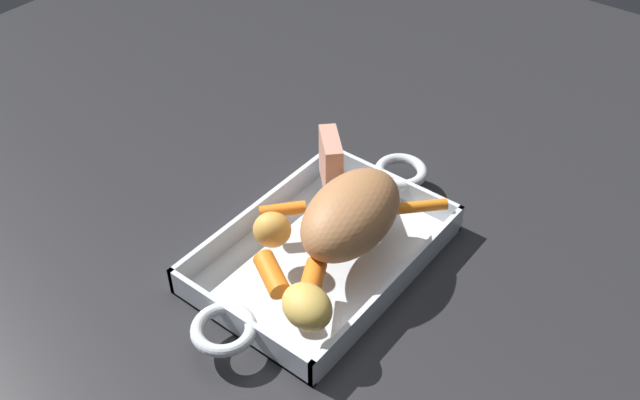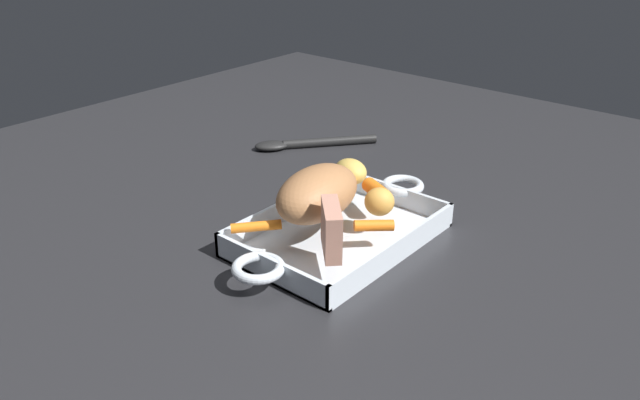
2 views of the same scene
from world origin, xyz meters
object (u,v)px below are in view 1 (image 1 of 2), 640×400
at_px(roasting_dish, 323,252).
at_px(pork_roast, 351,214).
at_px(baby_carrot_long, 270,273).
at_px(baby_carrot_short, 312,280).
at_px(potato_near_roast, 272,230).
at_px(potato_corner, 307,306).
at_px(baby_carrot_northwest, 285,208).
at_px(roast_slice_thin, 331,162).
at_px(baby_carrot_northeast, 419,207).

xyz_separation_m(roasting_dish, pork_roast, (-0.02, 0.03, 0.06)).
height_order(baby_carrot_long, baby_carrot_short, same).
xyz_separation_m(baby_carrot_long, baby_carrot_short, (-0.02, 0.04, -0.00)).
xyz_separation_m(potato_near_roast, potato_corner, (0.06, 0.10, -0.00)).
relative_size(pork_roast, potato_near_roast, 3.48).
bearing_deg(baby_carrot_long, baby_carrot_short, 116.57).
height_order(baby_carrot_northwest, baby_carrot_short, baby_carrot_short).
xyz_separation_m(pork_roast, baby_carrot_northwest, (0.01, -0.09, -0.03)).
distance_m(roast_slice_thin, potato_corner, 0.23).
xyz_separation_m(baby_carrot_long, potato_near_roast, (-0.05, -0.04, 0.01)).
relative_size(baby_carrot_long, potato_corner, 0.89).
bearing_deg(roasting_dish, potato_corner, 30.55).
bearing_deg(baby_carrot_northeast, potato_corner, 0.00).
bearing_deg(baby_carrot_northeast, roast_slice_thin, -78.98).
relative_size(pork_roast, baby_carrot_long, 2.87).
height_order(pork_roast, potato_corner, pork_roast).
xyz_separation_m(roasting_dish, potato_near_roast, (0.04, -0.04, 0.05)).
height_order(roasting_dish, potato_corner, potato_corner).
bearing_deg(potato_near_roast, baby_carrot_short, 72.41).
bearing_deg(pork_roast, baby_carrot_northeast, 157.41).
bearing_deg(baby_carrot_long, potato_corner, 75.33).
bearing_deg(pork_roast, roast_slice_thin, -129.54).
relative_size(roasting_dish, baby_carrot_northeast, 5.70).
relative_size(roast_slice_thin, baby_carrot_northeast, 0.96).
height_order(pork_roast, baby_carrot_northeast, pork_roast).
bearing_deg(potato_near_roast, potato_corner, 58.34).
bearing_deg(potato_corner, potato_near_roast, -121.66).
bearing_deg(potato_corner, baby_carrot_northeast, -180.00).
distance_m(baby_carrot_northeast, baby_carrot_northwest, 0.16).
bearing_deg(roast_slice_thin, baby_carrot_short, 31.34).
xyz_separation_m(pork_roast, baby_carrot_northeast, (-0.09, 0.04, -0.03)).
distance_m(pork_roast, baby_carrot_short, 0.09).
bearing_deg(baby_carrot_short, potato_corner, 31.61).
height_order(roasting_dish, pork_roast, pork_roast).
bearing_deg(baby_carrot_northwest, baby_carrot_short, 53.90).
bearing_deg(baby_carrot_northeast, roasting_dish, -30.63).
relative_size(roasting_dish, baby_carrot_long, 7.56).
height_order(roast_slice_thin, potato_near_roast, roast_slice_thin).
xyz_separation_m(roasting_dish, roast_slice_thin, (-0.09, -0.05, 0.06)).
distance_m(pork_roast, baby_carrot_northeast, 0.10).
xyz_separation_m(baby_carrot_northeast, potato_near_roast, (0.15, -0.10, 0.01)).
bearing_deg(roasting_dish, baby_carrot_northwest, -94.36).
xyz_separation_m(roasting_dish, baby_carrot_long, (0.09, -0.00, 0.04)).
bearing_deg(roast_slice_thin, baby_carrot_long, 16.49).
relative_size(roasting_dish, roast_slice_thin, 5.94).
distance_m(baby_carrot_northwest, baby_carrot_short, 0.13).
bearing_deg(baby_carrot_long, pork_roast, 165.38).
distance_m(roast_slice_thin, baby_carrot_northeast, 0.12).
distance_m(roast_slice_thin, potato_near_roast, 0.13).
bearing_deg(baby_carrot_long, roasting_dish, 178.80).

